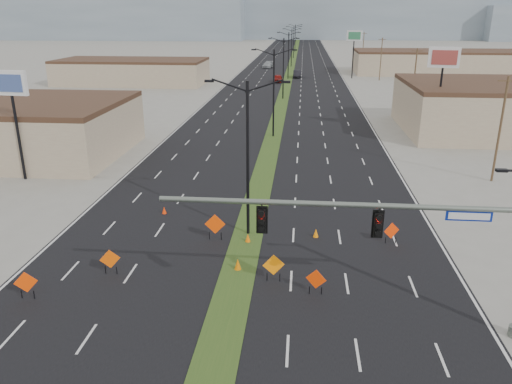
# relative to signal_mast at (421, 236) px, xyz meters

# --- Properties ---
(ground) EXTENTS (600.00, 600.00, 0.00)m
(ground) POSITION_rel_signal_mast_xyz_m (-8.56, -2.00, -4.79)
(ground) COLOR gray
(ground) RESTS_ON ground
(road_surface) EXTENTS (25.00, 400.00, 0.02)m
(road_surface) POSITION_rel_signal_mast_xyz_m (-8.56, 98.00, -4.79)
(road_surface) COLOR black
(road_surface) RESTS_ON ground
(median_strip) EXTENTS (2.00, 400.00, 0.04)m
(median_strip) POSITION_rel_signal_mast_xyz_m (-8.56, 98.00, -4.79)
(median_strip) COLOR #2C4E1C
(median_strip) RESTS_ON ground
(building_sw_far) EXTENTS (30.00, 14.00, 4.50)m
(building_sw_far) POSITION_rel_signal_mast_xyz_m (-40.56, 83.00, -2.54)
(building_sw_far) COLOR tan
(building_sw_far) RESTS_ON ground
(building_se_far) EXTENTS (44.00, 16.00, 5.00)m
(building_se_far) POSITION_rel_signal_mast_xyz_m (29.44, 108.00, -2.29)
(building_se_far) COLOR tan
(building_se_far) RESTS_ON ground
(mesa_west) EXTENTS (180.00, 50.00, 22.00)m
(mesa_west) POSITION_rel_signal_mast_xyz_m (-128.56, 278.00, 6.21)
(mesa_west) COLOR gray
(mesa_west) RESTS_ON ground
(mesa_center) EXTENTS (220.00, 50.00, 28.00)m
(mesa_center) POSITION_rel_signal_mast_xyz_m (31.44, 298.00, 9.21)
(mesa_center) COLOR gray
(mesa_center) RESTS_ON ground
(mesa_backdrop) EXTENTS (140.00, 50.00, 32.00)m
(mesa_backdrop) POSITION_rel_signal_mast_xyz_m (-38.56, 318.00, 11.21)
(mesa_backdrop) COLOR gray
(mesa_backdrop) RESTS_ON ground
(signal_mast) EXTENTS (16.30, 0.60, 8.00)m
(signal_mast) POSITION_rel_signal_mast_xyz_m (0.00, 0.00, 0.00)
(signal_mast) COLOR slate
(signal_mast) RESTS_ON ground
(streetlight_0) EXTENTS (5.15, 0.24, 10.02)m
(streetlight_0) POSITION_rel_signal_mast_xyz_m (-8.56, 10.00, 0.63)
(streetlight_0) COLOR black
(streetlight_0) RESTS_ON ground
(streetlight_1) EXTENTS (5.15, 0.24, 10.02)m
(streetlight_1) POSITION_rel_signal_mast_xyz_m (-8.56, 38.00, 0.63)
(streetlight_1) COLOR black
(streetlight_1) RESTS_ON ground
(streetlight_2) EXTENTS (5.15, 0.24, 10.02)m
(streetlight_2) POSITION_rel_signal_mast_xyz_m (-8.56, 66.00, 0.63)
(streetlight_2) COLOR black
(streetlight_2) RESTS_ON ground
(streetlight_3) EXTENTS (5.15, 0.24, 10.02)m
(streetlight_3) POSITION_rel_signal_mast_xyz_m (-8.56, 94.00, 0.63)
(streetlight_3) COLOR black
(streetlight_3) RESTS_ON ground
(streetlight_4) EXTENTS (5.15, 0.24, 10.02)m
(streetlight_4) POSITION_rel_signal_mast_xyz_m (-8.56, 122.00, 0.63)
(streetlight_4) COLOR black
(streetlight_4) RESTS_ON ground
(streetlight_5) EXTENTS (5.15, 0.24, 10.02)m
(streetlight_5) POSITION_rel_signal_mast_xyz_m (-8.56, 150.00, 0.63)
(streetlight_5) COLOR black
(streetlight_5) RESTS_ON ground
(streetlight_6) EXTENTS (5.15, 0.24, 10.02)m
(streetlight_6) POSITION_rel_signal_mast_xyz_m (-8.56, 178.00, 0.63)
(streetlight_6) COLOR black
(streetlight_6) RESTS_ON ground
(utility_pole_0) EXTENTS (1.60, 0.20, 9.00)m
(utility_pole_0) POSITION_rel_signal_mast_xyz_m (11.44, 23.00, -0.12)
(utility_pole_0) COLOR #4C3823
(utility_pole_0) RESTS_ON ground
(utility_pole_1) EXTENTS (1.60, 0.20, 9.00)m
(utility_pole_1) POSITION_rel_signal_mast_xyz_m (11.44, 58.00, -0.12)
(utility_pole_1) COLOR #4C3823
(utility_pole_1) RESTS_ON ground
(utility_pole_2) EXTENTS (1.60, 0.20, 9.00)m
(utility_pole_2) POSITION_rel_signal_mast_xyz_m (11.44, 93.00, -0.12)
(utility_pole_2) COLOR #4C3823
(utility_pole_2) RESTS_ON ground
(utility_pole_3) EXTENTS (1.60, 0.20, 9.00)m
(utility_pole_3) POSITION_rel_signal_mast_xyz_m (11.44, 128.00, -0.12)
(utility_pole_3) COLOR #4C3823
(utility_pole_3) RESTS_ON ground
(car_left) EXTENTS (1.88, 4.61, 1.57)m
(car_left) POSITION_rel_signal_mast_xyz_m (-10.56, 88.12, -4.01)
(car_left) COLOR maroon
(car_left) RESTS_ON ground
(car_mid) EXTENTS (1.76, 4.93, 1.62)m
(car_mid) POSITION_rel_signal_mast_xyz_m (-6.56, 96.82, -3.98)
(car_mid) COLOR black
(car_mid) RESTS_ON ground
(car_far) EXTENTS (2.82, 5.71, 1.60)m
(car_far) POSITION_rel_signal_mast_xyz_m (-14.77, 117.99, -3.99)
(car_far) COLOR #9FA4A8
(car_far) RESTS_ON ground
(construction_sign_0) EXTENTS (1.08, 0.46, 1.53)m
(construction_sign_0) POSITION_rel_signal_mast_xyz_m (-18.91, 1.00, -3.90)
(construction_sign_0) COLOR #F13C05
(construction_sign_0) RESTS_ON ground
(construction_sign_1) EXTENTS (1.04, 0.47, 1.48)m
(construction_sign_1) POSITION_rel_signal_mast_xyz_m (-15.62, 3.91, -3.93)
(construction_sign_1) COLOR #EA4F04
(construction_sign_1) RESTS_ON ground
(construction_sign_2) EXTENTS (1.32, 0.11, 1.76)m
(construction_sign_2) POSITION_rel_signal_mast_xyz_m (-10.56, 8.86, -3.75)
(construction_sign_2) COLOR #EE3F05
(construction_sign_2) RESTS_ON ground
(construction_sign_3) EXTENTS (1.18, 0.31, 1.60)m
(construction_sign_3) POSITION_rel_signal_mast_xyz_m (-6.52, 3.91, -3.85)
(construction_sign_3) COLOR orange
(construction_sign_3) RESTS_ON ground
(construction_sign_4) EXTENTS (1.05, 0.30, 1.43)m
(construction_sign_4) POSITION_rel_signal_mast_xyz_m (-4.26, 2.77, -3.96)
(construction_sign_4) COLOR #E73604
(construction_sign_4) RESTS_ON ground
(construction_sign_5) EXTENTS (1.00, 0.47, 1.43)m
(construction_sign_5) POSITION_rel_signal_mast_xyz_m (0.61, 9.33, -3.96)
(construction_sign_5) COLOR #FF3505
(construction_sign_5) RESTS_ON ground
(cone_0) EXTENTS (0.46, 0.46, 0.68)m
(cone_0) POSITION_rel_signal_mast_xyz_m (-8.61, 5.01, -4.45)
(cone_0) COLOR #D66904
(cone_0) RESTS_ON ground
(cone_1) EXTENTS (0.39, 0.39, 0.58)m
(cone_1) POSITION_rel_signal_mast_xyz_m (-8.43, 8.69, -4.50)
(cone_1) COLOR orange
(cone_1) RESTS_ON ground
(cone_2) EXTENTS (0.42, 0.42, 0.59)m
(cone_2) POSITION_rel_signal_mast_xyz_m (-4.10, 9.86, -4.50)
(cone_2) COLOR orange
(cone_2) RESTS_ON ground
(cone_3) EXTENTS (0.39, 0.39, 0.55)m
(cone_3) POSITION_rel_signal_mast_xyz_m (-15.02, 12.93, -4.52)
(cone_3) COLOR #FA3405
(cone_3) RESTS_ON ground
(pole_sign_west) EXTENTS (3.08, 0.72, 9.39)m
(pole_sign_west) POSITION_rel_signal_mast_xyz_m (-29.41, 19.76, 2.86)
(pole_sign_west) COLOR black
(pole_sign_west) RESTS_ON ground
(pole_sign_east_near) EXTENTS (3.38, 0.95, 10.33)m
(pole_sign_east_near) POSITION_rel_signal_mast_xyz_m (10.30, 38.69, 3.69)
(pole_sign_east_near) COLOR black
(pole_sign_east_near) RESTS_ON ground
(pole_sign_east_far) EXTENTS (3.31, 1.42, 10.36)m
(pole_sign_east_far) POSITION_rel_signal_mast_xyz_m (5.81, 96.46, 3.72)
(pole_sign_east_far) COLOR black
(pole_sign_east_far) RESTS_ON ground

